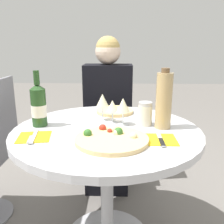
{
  "coord_description": "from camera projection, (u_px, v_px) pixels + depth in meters",
  "views": [
    {
      "loc": [
        0.07,
        -1.24,
        1.14
      ],
      "look_at": [
        0.03,
        -0.03,
        0.81
      ],
      "focal_mm": 40.0,
      "sensor_mm": 36.0,
      "label": 1
    }
  ],
  "objects": [
    {
      "name": "dining_table",
      "position": [
        107.0,
        152.0,
        1.35
      ],
      "size": [
        0.98,
        0.98,
        0.71
      ],
      "color": "#B2B2B7",
      "rests_on": "ground_plane"
    },
    {
      "name": "chair_behind_diner",
      "position": [
        109.0,
        124.0,
        2.19
      ],
      "size": [
        0.41,
        0.41,
        0.93
      ],
      "rotation": [
        0.0,
        0.0,
        3.14
      ],
      "color": "slate",
      "rests_on": "ground_plane"
    },
    {
      "name": "seated_diner",
      "position": [
        108.0,
        120.0,
        2.02
      ],
      "size": [
        0.39,
        0.44,
        1.2
      ],
      "rotation": [
        0.0,
        0.0,
        3.14
      ],
      "color": "black",
      "rests_on": "ground_plane"
    },
    {
      "name": "pizza_large",
      "position": [
        112.0,
        138.0,
        1.14
      ],
      "size": [
        0.34,
        0.34,
        0.05
      ],
      "color": "#E5C17F",
      "rests_on": "dining_table"
    },
    {
      "name": "pizza_small_far",
      "position": [
        116.0,
        111.0,
        1.61
      ],
      "size": [
        0.24,
        0.24,
        0.05
      ],
      "color": "#E5C17F",
      "rests_on": "dining_table"
    },
    {
      "name": "wine_bottle",
      "position": [
        39.0,
        105.0,
        1.33
      ],
      "size": [
        0.08,
        0.08,
        0.3
      ],
      "color": "#23471E",
      "rests_on": "dining_table"
    },
    {
      "name": "tall_carafe",
      "position": [
        164.0,
        100.0,
        1.29
      ],
      "size": [
        0.08,
        0.08,
        0.31
      ],
      "color": "tan",
      "rests_on": "dining_table"
    },
    {
      "name": "sugar_shaker",
      "position": [
        145.0,
        114.0,
        1.35
      ],
      "size": [
        0.08,
        0.08,
        0.13
      ],
      "color": "silver",
      "rests_on": "dining_table"
    },
    {
      "name": "wine_glass_back_left",
      "position": [
        103.0,
        101.0,
        1.43
      ],
      "size": [
        0.07,
        0.07,
        0.16
      ],
      "color": "silver",
      "rests_on": "dining_table"
    },
    {
      "name": "wine_glass_front_right",
      "position": [
        123.0,
        106.0,
        1.35
      ],
      "size": [
        0.08,
        0.08,
        0.15
      ],
      "color": "silver",
      "rests_on": "dining_table"
    },
    {
      "name": "wine_glass_center",
      "position": [
        112.0,
        106.0,
        1.4
      ],
      "size": [
        0.07,
        0.07,
        0.13
      ],
      "color": "silver",
      "rests_on": "dining_table"
    },
    {
      "name": "place_setting_left",
      "position": [
        34.0,
        137.0,
        1.19
      ],
      "size": [
        0.17,
        0.19,
        0.01
      ],
      "color": "gold",
      "rests_on": "dining_table"
    },
    {
      "name": "place_setting_right",
      "position": [
        160.0,
        139.0,
        1.16
      ],
      "size": [
        0.15,
        0.19,
        0.01
      ],
      "color": "gold",
      "rests_on": "dining_table"
    }
  ]
}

